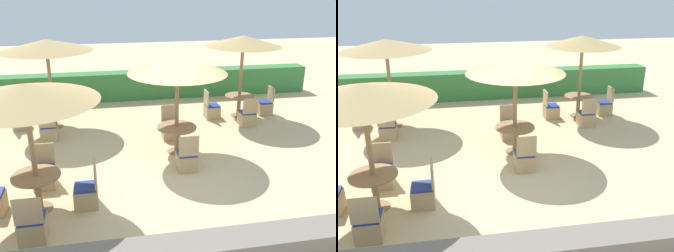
% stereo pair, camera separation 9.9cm
% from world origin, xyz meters
% --- Properties ---
extents(ground_plane, '(40.00, 40.00, 0.00)m').
position_xyz_m(ground_plane, '(0.00, 0.00, 0.00)').
color(ground_plane, '#D1BA8C').
extents(hedge_row, '(13.00, 0.70, 1.03)m').
position_xyz_m(hedge_row, '(0.00, 6.05, 0.51)').
color(hedge_row, '#387A3D').
rests_on(hedge_row, ground_plane).
extents(parasol_front_left, '(2.64, 2.64, 2.53)m').
position_xyz_m(parasol_front_left, '(-2.87, -1.09, 2.36)').
color(parasol_front_left, '#93704C').
rests_on(parasol_front_left, ground_plane).
extents(round_table_front_left, '(0.92, 0.92, 0.75)m').
position_xyz_m(round_table_front_left, '(-2.87, -1.09, 0.56)').
color(round_table_front_left, '#93704C').
rests_on(round_table_front_left, ground_plane).
extents(patio_chair_front_left_south, '(0.46, 0.46, 0.93)m').
position_xyz_m(patio_chair_front_left_south, '(-2.85, -2.06, 0.26)').
color(patio_chair_front_left_south, tan).
rests_on(patio_chair_front_left_south, ground_plane).
extents(patio_chair_front_left_east, '(0.46, 0.46, 0.93)m').
position_xyz_m(patio_chair_front_left_east, '(-1.95, -1.15, 0.26)').
color(patio_chair_front_left_east, tan).
rests_on(patio_chair_front_left_east, ground_plane).
extents(patio_chair_front_left_north, '(0.46, 0.46, 0.93)m').
position_xyz_m(patio_chair_front_left_north, '(-2.86, -0.20, 0.26)').
color(patio_chair_front_left_north, tan).
rests_on(patio_chair_front_left_north, ground_plane).
extents(parasol_back_right, '(2.35, 2.35, 2.63)m').
position_xyz_m(parasol_back_right, '(2.89, 3.40, 2.45)').
color(parasol_back_right, '#93704C').
rests_on(parasol_back_right, ground_plane).
extents(round_table_back_right, '(0.94, 0.94, 0.70)m').
position_xyz_m(round_table_back_right, '(2.89, 3.40, 0.53)').
color(round_table_back_right, '#93704C').
rests_on(round_table_back_right, ground_plane).
extents(patio_chair_back_right_east, '(0.46, 0.46, 0.93)m').
position_xyz_m(patio_chair_back_right_east, '(3.82, 3.42, 0.26)').
color(patio_chair_back_right_east, tan).
rests_on(patio_chair_back_right_east, ground_plane).
extents(patio_chair_back_right_west, '(0.46, 0.46, 0.93)m').
position_xyz_m(patio_chair_back_right_west, '(1.96, 3.38, 0.26)').
color(patio_chair_back_right_west, tan).
rests_on(patio_chair_back_right_west, ground_plane).
extents(patio_chair_back_right_south, '(0.46, 0.46, 0.93)m').
position_xyz_m(patio_chair_back_right_south, '(2.84, 2.51, 0.26)').
color(patio_chair_back_right_south, tan).
rests_on(patio_chair_back_right_south, ground_plane).
extents(parasol_center, '(2.45, 2.45, 2.43)m').
position_xyz_m(parasol_center, '(0.30, 1.01, 2.25)').
color(parasol_center, '#93704C').
rests_on(parasol_center, ground_plane).
extents(round_table_center, '(1.01, 1.01, 0.71)m').
position_xyz_m(round_table_center, '(0.30, 1.01, 0.55)').
color(round_table_center, '#93704C').
rests_on(round_table_center, ground_plane).
extents(patio_chair_center_south, '(0.46, 0.46, 0.93)m').
position_xyz_m(patio_chair_center_south, '(0.33, -0.03, 0.26)').
color(patio_chair_center_south, tan).
rests_on(patio_chair_center_south, ground_plane).
extents(patio_chair_center_north, '(0.46, 0.46, 0.93)m').
position_xyz_m(patio_chair_center_north, '(0.32, 1.95, 0.26)').
color(patio_chair_center_north, tan).
rests_on(patio_chair_center_north, ground_plane).
extents(parasol_back_left, '(2.63, 2.63, 2.65)m').
position_xyz_m(parasol_back_left, '(-3.00, 3.46, 2.48)').
color(parasol_back_left, '#93704C').
rests_on(parasol_back_left, ground_plane).
extents(round_table_back_left, '(1.02, 1.02, 0.73)m').
position_xyz_m(round_table_back_left, '(-3.00, 3.46, 0.56)').
color(round_table_back_left, '#93704C').
rests_on(round_table_back_left, ground_plane).
extents(patio_chair_back_left_south, '(0.46, 0.46, 0.93)m').
position_xyz_m(patio_chair_back_left_south, '(-3.05, 2.42, 0.26)').
color(patio_chair_back_left_south, tan).
rests_on(patio_chair_back_left_south, ground_plane).
extents(patio_chair_back_left_west, '(0.46, 0.46, 0.93)m').
position_xyz_m(patio_chair_back_left_west, '(-3.99, 3.49, 0.26)').
color(patio_chair_back_left_west, tan).
rests_on(patio_chair_back_left_west, ground_plane).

